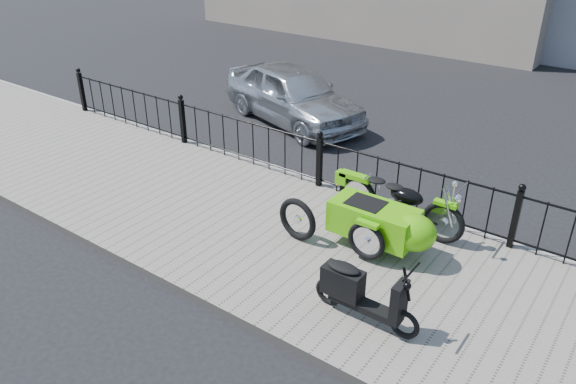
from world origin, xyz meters
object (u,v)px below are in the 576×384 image
Objects in this scene: scooter at (359,292)px; sedan_car at (293,94)px; spare_tire at (297,219)px; motorcycle_sidecar at (389,220)px.

sedan_car is (-4.92, 5.48, 0.18)m from scooter.
scooter is 1.99m from spare_tire.
sedan_car is (-3.24, 4.43, 0.22)m from spare_tire.
sedan_car reaches higher than scooter.
scooter is at bearing -32.11° from spare_tire.
motorcycle_sidecar is 3.25× the size of spare_tire.
sedan_car is at bearing 139.62° from motorcycle_sidecar.
sedan_car reaches higher than spare_tire.
spare_tire is at bearing 147.89° from scooter.
motorcycle_sidecar is at bearing -113.15° from sedan_car.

